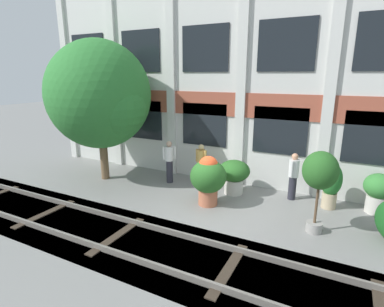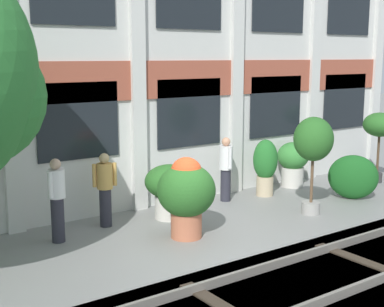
{
  "view_description": "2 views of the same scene",
  "coord_description": "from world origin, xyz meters",
  "px_view_note": "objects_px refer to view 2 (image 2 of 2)",
  "views": [
    {
      "loc": [
        3.49,
        -8.07,
        4.2
      ],
      "look_at": [
        -1.19,
        1.09,
        1.48
      ],
      "focal_mm": 28.0,
      "sensor_mm": 36.0,
      "label": 1
    },
    {
      "loc": [
        -6.2,
        -8.21,
        3.66
      ],
      "look_at": [
        0.66,
        1.47,
        1.49
      ],
      "focal_mm": 50.0,
      "sensor_mm": 36.0,
      "label": 2
    }
  ],
  "objects_px": {
    "potted_plant_stone_basin": "(293,161)",
    "potted_plant_ribbed_drum": "(265,164)",
    "potted_plant_glazed_jar": "(169,186)",
    "topiary_hedge": "(353,177)",
    "resident_by_doorway": "(226,167)",
    "resident_near_plants": "(57,198)",
    "potted_plant_tall_urn": "(313,143)",
    "potted_plant_fluted_column": "(186,192)",
    "potted_plant_terracotta_small": "(380,127)",
    "resident_watching_tracks": "(105,187)"
  },
  "relations": [
    {
      "from": "potted_plant_glazed_jar",
      "to": "topiary_hedge",
      "type": "distance_m",
      "value": 4.98
    },
    {
      "from": "resident_near_plants",
      "to": "potted_plant_terracotta_small",
      "type": "bearing_deg",
      "value": 48.67
    },
    {
      "from": "resident_by_doorway",
      "to": "potted_plant_tall_urn",
      "type": "bearing_deg",
      "value": -55.58
    },
    {
      "from": "potted_plant_ribbed_drum",
      "to": "topiary_hedge",
      "type": "bearing_deg",
      "value": -43.6
    },
    {
      "from": "potted_plant_stone_basin",
      "to": "potted_plant_glazed_jar",
      "type": "bearing_deg",
      "value": -173.27
    },
    {
      "from": "potted_plant_stone_basin",
      "to": "topiary_hedge",
      "type": "xyz_separation_m",
      "value": [
        0.29,
        -1.86,
        -0.15
      ]
    },
    {
      "from": "potted_plant_stone_basin",
      "to": "resident_by_doorway",
      "type": "relative_size",
      "value": 0.77
    },
    {
      "from": "resident_by_doorway",
      "to": "potted_plant_stone_basin",
      "type": "bearing_deg",
      "value": 12.57
    },
    {
      "from": "potted_plant_fluted_column",
      "to": "resident_near_plants",
      "type": "distance_m",
      "value": 2.57
    },
    {
      "from": "potted_plant_tall_urn",
      "to": "topiary_hedge",
      "type": "bearing_deg",
      "value": 9.04
    },
    {
      "from": "potted_plant_fluted_column",
      "to": "resident_watching_tracks",
      "type": "bearing_deg",
      "value": 122.36
    },
    {
      "from": "potted_plant_fluted_column",
      "to": "potted_plant_terracotta_small",
      "type": "height_order",
      "value": "potted_plant_terracotta_small"
    },
    {
      "from": "resident_watching_tracks",
      "to": "topiary_hedge",
      "type": "bearing_deg",
      "value": 90.88
    },
    {
      "from": "potted_plant_stone_basin",
      "to": "potted_plant_fluted_column",
      "type": "height_order",
      "value": "potted_plant_fluted_column"
    },
    {
      "from": "resident_watching_tracks",
      "to": "potted_plant_glazed_jar",
      "type": "bearing_deg",
      "value": 93.64
    },
    {
      "from": "potted_plant_glazed_jar",
      "to": "potted_plant_terracotta_small",
      "type": "bearing_deg",
      "value": -4.6
    },
    {
      "from": "potted_plant_fluted_column",
      "to": "topiary_hedge",
      "type": "height_order",
      "value": "potted_plant_fluted_column"
    },
    {
      "from": "potted_plant_tall_urn",
      "to": "potted_plant_fluted_column",
      "type": "height_order",
      "value": "potted_plant_tall_urn"
    },
    {
      "from": "resident_watching_tracks",
      "to": "potted_plant_terracotta_small",
      "type": "bearing_deg",
      "value": 99.61
    },
    {
      "from": "potted_plant_tall_urn",
      "to": "potted_plant_fluted_column",
      "type": "xyz_separation_m",
      "value": [
        -3.34,
        0.32,
        -0.72
      ]
    },
    {
      "from": "potted_plant_fluted_column",
      "to": "resident_watching_tracks",
      "type": "xyz_separation_m",
      "value": [
        -1.02,
        1.61,
        -0.1
      ]
    },
    {
      "from": "potted_plant_stone_basin",
      "to": "potted_plant_terracotta_small",
      "type": "height_order",
      "value": "potted_plant_terracotta_small"
    },
    {
      "from": "potted_plant_terracotta_small",
      "to": "resident_watching_tracks",
      "type": "bearing_deg",
      "value": 174.12
    },
    {
      "from": "resident_watching_tracks",
      "to": "resident_near_plants",
      "type": "relative_size",
      "value": 0.96
    },
    {
      "from": "potted_plant_terracotta_small",
      "to": "resident_by_doorway",
      "type": "distance_m",
      "value": 5.07
    },
    {
      "from": "potted_plant_stone_basin",
      "to": "topiary_hedge",
      "type": "distance_m",
      "value": 1.88
    },
    {
      "from": "potted_plant_stone_basin",
      "to": "resident_watching_tracks",
      "type": "bearing_deg",
      "value": -177.83
    },
    {
      "from": "potted_plant_glazed_jar",
      "to": "resident_watching_tracks",
      "type": "relative_size",
      "value": 0.77
    },
    {
      "from": "potted_plant_stone_basin",
      "to": "potted_plant_ribbed_drum",
      "type": "relative_size",
      "value": 0.84
    },
    {
      "from": "potted_plant_fluted_column",
      "to": "resident_by_doorway",
      "type": "relative_size",
      "value": 1.02
    },
    {
      "from": "potted_plant_fluted_column",
      "to": "potted_plant_terracotta_small",
      "type": "distance_m",
      "value": 7.4
    },
    {
      "from": "resident_watching_tracks",
      "to": "potted_plant_ribbed_drum",
      "type": "bearing_deg",
      "value": 104.58
    },
    {
      "from": "potted_plant_tall_urn",
      "to": "potted_plant_ribbed_drum",
      "type": "xyz_separation_m",
      "value": [
        0.26,
        1.86,
        -0.84
      ]
    },
    {
      "from": "potted_plant_stone_basin",
      "to": "resident_watching_tracks",
      "type": "xyz_separation_m",
      "value": [
        -5.96,
        -0.23,
        0.14
      ]
    },
    {
      "from": "potted_plant_ribbed_drum",
      "to": "resident_watching_tracks",
      "type": "bearing_deg",
      "value": 179.09
    },
    {
      "from": "potted_plant_tall_urn",
      "to": "resident_near_plants",
      "type": "distance_m",
      "value": 5.85
    },
    {
      "from": "potted_plant_glazed_jar",
      "to": "potted_plant_terracotta_small",
      "type": "distance_m",
      "value": 6.97
    },
    {
      "from": "resident_near_plants",
      "to": "potted_plant_tall_urn",
      "type": "bearing_deg",
      "value": 35.92
    },
    {
      "from": "potted_plant_ribbed_drum",
      "to": "potted_plant_fluted_column",
      "type": "height_order",
      "value": "potted_plant_fluted_column"
    },
    {
      "from": "resident_by_doorway",
      "to": "resident_watching_tracks",
      "type": "height_order",
      "value": "resident_by_doorway"
    },
    {
      "from": "resident_by_doorway",
      "to": "topiary_hedge",
      "type": "distance_m",
      "value": 3.33
    },
    {
      "from": "potted_plant_glazed_jar",
      "to": "resident_watching_tracks",
      "type": "height_order",
      "value": "resident_watching_tracks"
    },
    {
      "from": "potted_plant_terracotta_small",
      "to": "potted_plant_stone_basin",
      "type": "bearing_deg",
      "value": 155.53
    },
    {
      "from": "potted_plant_stone_basin",
      "to": "potted_plant_terracotta_small",
      "type": "bearing_deg",
      "value": -24.47
    },
    {
      "from": "resident_by_doorway",
      "to": "resident_near_plants",
      "type": "xyz_separation_m",
      "value": [
        -4.65,
        -0.47,
        0.03
      ]
    },
    {
      "from": "potted_plant_glazed_jar",
      "to": "topiary_hedge",
      "type": "xyz_separation_m",
      "value": [
        4.8,
        -1.32,
        -0.17
      ]
    },
    {
      "from": "potted_plant_stone_basin",
      "to": "potted_plant_fluted_column",
      "type": "bearing_deg",
      "value": -159.63
    },
    {
      "from": "potted_plant_fluted_column",
      "to": "topiary_hedge",
      "type": "distance_m",
      "value": 5.25
    },
    {
      "from": "potted_plant_glazed_jar",
      "to": "resident_by_doorway",
      "type": "height_order",
      "value": "resident_by_doorway"
    },
    {
      "from": "potted_plant_tall_urn",
      "to": "resident_by_doorway",
      "type": "bearing_deg",
      "value": 114.34
    }
  ]
}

